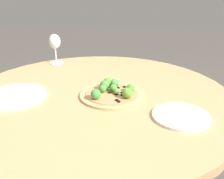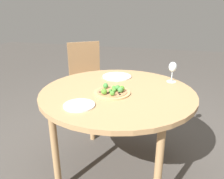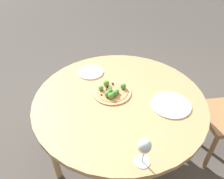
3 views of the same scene
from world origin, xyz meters
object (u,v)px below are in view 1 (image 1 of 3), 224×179
(wine_glass, at_px, (55,43))
(plate_near, at_px, (15,96))
(plate_far, at_px, (181,116))
(pizza, at_px, (112,92))

(wine_glass, distance_m, plate_near, 0.49)
(wine_glass, distance_m, plate_far, 0.87)
(wine_glass, height_order, plate_far, wine_glass)
(pizza, bearing_deg, plate_near, 100.20)
(pizza, distance_m, wine_glass, 0.58)
(plate_near, bearing_deg, pizza, -79.80)
(pizza, height_order, plate_far, pizza)
(plate_near, xyz_separation_m, plate_far, (-0.07, -0.67, -0.00))
(pizza, relative_size, plate_far, 1.33)
(pizza, distance_m, plate_far, 0.31)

